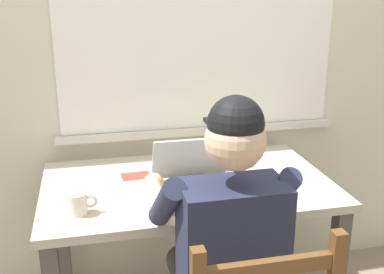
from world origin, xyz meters
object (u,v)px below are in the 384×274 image
Objects in this scene: desk at (188,205)px; seated_person at (222,245)px; computer_mouse at (261,185)px; book_stack_main at (223,156)px; coffee_mug_white at (78,204)px; landscape_photo_print at (136,176)px; coffee_mug_dark at (168,163)px; laptop at (196,181)px.

desk is 0.45m from seated_person.
book_stack_main reaches higher than computer_mouse.
coffee_mug_white is 0.63× the size of book_stack_main.
landscape_photo_print is (-0.50, 0.25, -0.02)m from computer_mouse.
desk is 11.21× the size of coffee_mug_white.
landscape_photo_print is (-0.14, 0.01, -0.05)m from coffee_mug_dark.
seated_person reaches higher than desk.
laptop is 2.55× the size of landscape_photo_print.
seated_person is at bearing -80.02° from coffee_mug_dark.
computer_mouse is (0.26, 0.30, 0.07)m from seated_person.
landscape_photo_print is (-0.21, 0.11, 0.11)m from desk.
landscape_photo_print is at bearing 151.89° from desk.
coffee_mug_white is 0.85× the size of landscape_photo_print.
desk is at bearing 153.70° from computer_mouse.
laptop reaches higher than coffee_mug_white.
landscape_photo_print is at bearing -173.89° from book_stack_main.
laptop is 3.01× the size of coffee_mug_white.
seated_person is 0.40m from computer_mouse.
computer_mouse is at bearing -26.30° from desk.
book_stack_main is at bearing 10.97° from coffee_mug_dark.
book_stack_main is at bearing 104.47° from computer_mouse.
seated_person is 0.35m from laptop.
coffee_mug_dark reaches higher than desk.
coffee_mug_dark reaches higher than book_stack_main.
laptop reaches higher than book_stack_main.
laptop is 0.48m from coffee_mug_white.
coffee_mug_dark is (0.39, 0.31, 0.01)m from coffee_mug_white.
landscape_photo_print reaches higher than desk.
coffee_mug_white is at bearing -151.53° from book_stack_main.
coffee_mug_white is at bearing -169.19° from laptop.
landscape_photo_print is at bearing 113.48° from seated_person.
landscape_photo_print is at bearing 176.70° from coffee_mug_dark.
computer_mouse is at bearing -30.31° from landscape_photo_print.
laptop is (-0.02, 0.33, 0.11)m from seated_person.
coffee_mug_white is 0.50m from coffee_mug_dark.
coffee_mug_dark reaches higher than coffee_mug_white.
computer_mouse reaches higher than desk.
computer_mouse is 0.88× the size of coffee_mug_dark.
book_stack_main is at bearing 73.43° from seated_person.
computer_mouse is 0.77× the size of landscape_photo_print.
coffee_mug_white reaches higher than landscape_photo_print.
seated_person is 11.10× the size of coffee_mug_dark.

